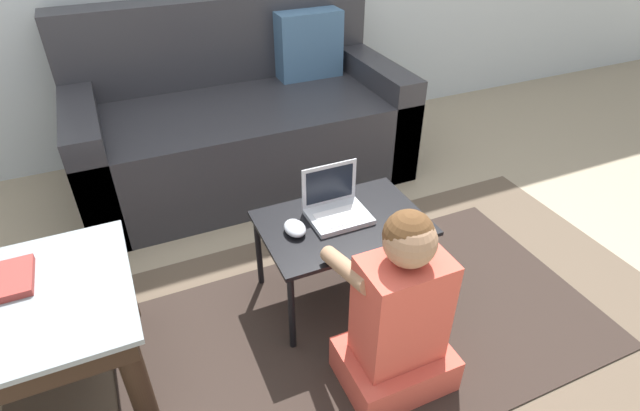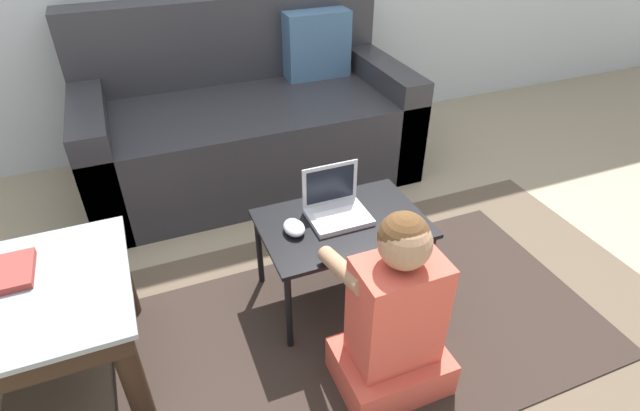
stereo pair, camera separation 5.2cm
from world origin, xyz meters
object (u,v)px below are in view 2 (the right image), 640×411
at_px(couch, 248,120).
at_px(book_on_table, 3,274).
at_px(laptop, 337,209).
at_px(person_seated, 394,319).
at_px(laptop_desk, 342,230).
at_px(computer_mouse, 294,228).

bearing_deg(couch, book_on_table, -134.57).
relative_size(laptop, person_seated, 0.32).
relative_size(couch, laptop_desk, 2.76).
bearing_deg(computer_mouse, couch, 83.60).
height_order(couch, computer_mouse, couch).
bearing_deg(person_seated, book_on_table, 155.43).
bearing_deg(person_seated, laptop, 88.61).
relative_size(couch, person_seated, 2.43).
relative_size(couch, laptop, 7.62).
bearing_deg(person_seated, couch, 91.64).
xyz_separation_m(laptop, person_seated, (-0.01, -0.48, -0.10)).
bearing_deg(person_seated, laptop_desk, 87.57).
distance_m(couch, person_seated, 1.56).
bearing_deg(person_seated, computer_mouse, 110.63).
height_order(laptop_desk, laptop, laptop).
distance_m(laptop, computer_mouse, 0.18).
height_order(person_seated, book_on_table, person_seated).
xyz_separation_m(laptop, book_on_table, (-1.10, 0.02, 0.04)).
bearing_deg(laptop_desk, book_on_table, 177.01).
xyz_separation_m(computer_mouse, person_seated, (0.17, -0.45, -0.09)).
height_order(computer_mouse, person_seated, person_seated).
relative_size(laptop, computer_mouse, 2.10).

